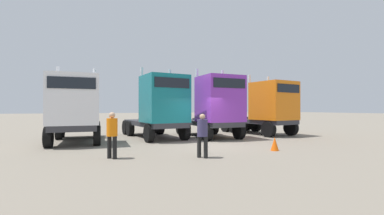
# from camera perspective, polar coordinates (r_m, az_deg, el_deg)

# --- Properties ---
(ground) EXTENTS (200.00, 200.00, 0.00)m
(ground) POSITION_cam_1_polar(r_m,az_deg,el_deg) (13.63, 3.76, -8.18)
(ground) COLOR gray
(semi_truck_white) EXTENTS (2.87, 6.05, 4.22)m
(semi_truck_white) POSITION_cam_1_polar(r_m,az_deg,el_deg) (15.25, -24.25, -0.12)
(semi_truck_white) COLOR #333338
(semi_truck_white) RESTS_ON ground
(semi_truck_teal) EXTENTS (3.11, 6.50, 4.44)m
(semi_truck_teal) POSITION_cam_1_polar(r_m,az_deg,el_deg) (16.06, -6.99, 0.10)
(semi_truck_teal) COLOR #333338
(semi_truck_teal) RESTS_ON ground
(semi_truck_purple) EXTENTS (2.56, 5.68, 4.47)m
(semi_truck_purple) POSITION_cam_1_polar(r_m,az_deg,el_deg) (16.53, 5.20, 0.20)
(semi_truck_purple) COLOR #333338
(semi_truck_purple) RESTS_ON ground
(semi_truck_orange) EXTENTS (3.23, 6.06, 4.33)m
(semi_truck_orange) POSITION_cam_1_polar(r_m,az_deg,el_deg) (19.31, 16.34, 0.03)
(semi_truck_orange) COLOR #333338
(semi_truck_orange) RESTS_ON ground
(visitor_in_hivis) EXTENTS (0.56, 0.56, 1.75)m
(visitor_in_hivis) POSITION_cam_1_polar(r_m,az_deg,el_deg) (10.26, -17.14, -5.09)
(visitor_in_hivis) COLOR black
(visitor_in_hivis) RESTS_ON ground
(visitor_with_camera) EXTENTS (0.56, 0.56, 1.68)m
(visitor_with_camera) POSITION_cam_1_polar(r_m,az_deg,el_deg) (9.98, 2.29, -5.48)
(visitor_with_camera) COLOR black
(visitor_with_camera) RESTS_ON ground
(traffic_cone_near) EXTENTS (0.36, 0.36, 0.61)m
(traffic_cone_near) POSITION_cam_1_polar(r_m,az_deg,el_deg) (12.31, 17.70, -7.61)
(traffic_cone_near) COLOR #F2590C
(traffic_cone_near) RESTS_ON ground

